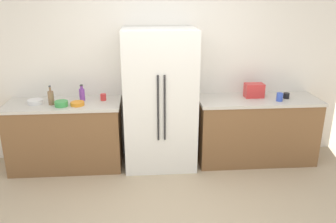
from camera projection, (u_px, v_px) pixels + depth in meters
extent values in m
cube|color=silver|center=(162.00, 49.00, 4.61)|extent=(5.12, 0.10, 3.05)
cube|color=brown|center=(66.00, 137.00, 4.54)|extent=(1.44, 0.60, 0.86)
cube|color=beige|center=(63.00, 104.00, 4.39)|extent=(1.47, 0.63, 0.04)
cube|color=brown|center=(256.00, 131.00, 4.72)|extent=(1.59, 0.60, 0.86)
cube|color=beige|center=(258.00, 100.00, 4.58)|extent=(1.62, 0.63, 0.04)
cube|color=white|center=(160.00, 100.00, 4.44)|extent=(0.93, 0.64, 1.84)
cylinder|color=#262628|center=(158.00, 109.00, 4.12)|extent=(0.02, 0.02, 0.83)
cylinder|color=#262628|center=(165.00, 108.00, 4.13)|extent=(0.02, 0.02, 0.83)
cube|color=red|center=(254.00, 90.00, 4.60)|extent=(0.25, 0.16, 0.19)
cylinder|color=purple|center=(82.00, 95.00, 4.46)|extent=(0.07, 0.07, 0.15)
cylinder|color=purple|center=(81.00, 88.00, 4.43)|extent=(0.04, 0.04, 0.04)
cylinder|color=#333338|center=(81.00, 85.00, 4.42)|extent=(0.04, 0.04, 0.02)
cylinder|color=brown|center=(51.00, 98.00, 4.29)|extent=(0.07, 0.07, 0.17)
cylinder|color=brown|center=(50.00, 89.00, 4.25)|extent=(0.03, 0.03, 0.06)
cylinder|color=#333338|center=(50.00, 86.00, 4.24)|extent=(0.03, 0.03, 0.02)
cylinder|color=red|center=(103.00, 97.00, 4.47)|extent=(0.08, 0.08, 0.09)
cylinder|color=black|center=(286.00, 96.00, 4.56)|extent=(0.08, 0.08, 0.07)
cylinder|color=blue|center=(280.00, 97.00, 4.44)|extent=(0.08, 0.08, 0.11)
cylinder|color=white|center=(35.00, 102.00, 4.34)|extent=(0.19, 0.19, 0.05)
cylinder|color=green|center=(61.00, 104.00, 4.24)|extent=(0.16, 0.16, 0.07)
cylinder|color=orange|center=(77.00, 104.00, 4.28)|extent=(0.17, 0.17, 0.05)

